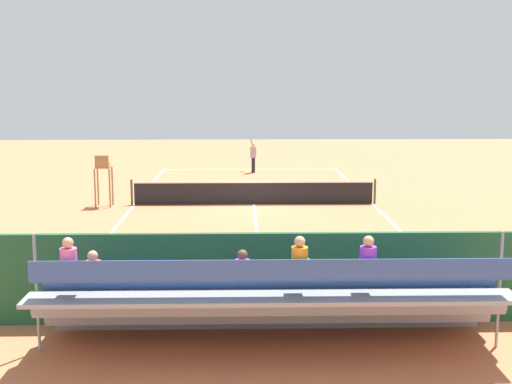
# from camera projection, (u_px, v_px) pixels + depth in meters

# --- Properties ---
(ground_plane) EXTENTS (60.00, 60.00, 0.00)m
(ground_plane) POSITION_uv_depth(u_px,v_px,m) (254.00, 204.00, 28.77)
(ground_plane) COLOR #CC7047
(court_line_markings) EXTENTS (10.10, 22.20, 0.01)m
(court_line_markings) POSITION_uv_depth(u_px,v_px,m) (254.00, 204.00, 28.81)
(court_line_markings) COLOR white
(court_line_markings) RESTS_ON ground
(tennis_net) EXTENTS (10.30, 0.10, 1.07)m
(tennis_net) POSITION_uv_depth(u_px,v_px,m) (254.00, 193.00, 28.69)
(tennis_net) COLOR black
(tennis_net) RESTS_ON ground
(backdrop_wall) EXTENTS (18.00, 0.16, 2.00)m
(backdrop_wall) POSITION_uv_depth(u_px,v_px,m) (267.00, 278.00, 14.81)
(backdrop_wall) COLOR #235633
(backdrop_wall) RESTS_ON ground
(bleacher_stand) EXTENTS (9.06, 2.40, 2.48)m
(bleacher_stand) POSITION_uv_depth(u_px,v_px,m) (262.00, 300.00, 13.46)
(bleacher_stand) COLOR gray
(bleacher_stand) RESTS_ON ground
(umpire_chair) EXTENTS (0.67, 0.67, 2.14)m
(umpire_chair) POSITION_uv_depth(u_px,v_px,m) (103.00, 175.00, 28.10)
(umpire_chair) COLOR olive
(umpire_chair) RESTS_ON ground
(courtside_bench) EXTENTS (1.80, 0.40, 0.93)m
(courtside_bench) POSITION_uv_depth(u_px,v_px,m) (371.00, 287.00, 15.65)
(courtside_bench) COLOR #234C2D
(courtside_bench) RESTS_ON ground
(equipment_bag) EXTENTS (0.90, 0.36, 0.36)m
(equipment_bag) POSITION_uv_depth(u_px,v_px,m) (302.00, 305.00, 15.55)
(equipment_bag) COLOR #334C8C
(equipment_bag) RESTS_ON ground
(tennis_player) EXTENTS (0.45, 0.56, 1.93)m
(tennis_player) POSITION_uv_depth(u_px,v_px,m) (253.00, 155.00, 38.07)
(tennis_player) COLOR black
(tennis_player) RESTS_ON ground
(tennis_racket) EXTENTS (0.58, 0.41, 0.03)m
(tennis_racket) POSITION_uv_depth(u_px,v_px,m) (246.00, 172.00, 38.32)
(tennis_racket) COLOR black
(tennis_racket) RESTS_ON ground
(tennis_ball_near) EXTENTS (0.07, 0.07, 0.07)m
(tennis_ball_near) POSITION_uv_depth(u_px,v_px,m) (245.00, 181.00, 34.82)
(tennis_ball_near) COLOR #CCDB33
(tennis_ball_near) RESTS_ON ground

